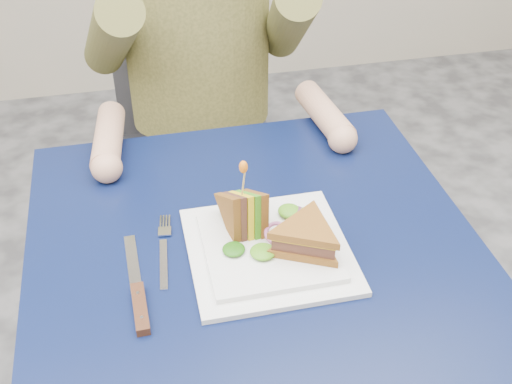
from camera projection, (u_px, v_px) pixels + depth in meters
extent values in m
cube|color=black|center=(255.00, 250.00, 1.08)|extent=(0.75, 0.75, 0.03)
cylinder|color=#595B5E|center=(92.00, 295.00, 1.49)|extent=(0.04, 0.04, 0.70)
cylinder|color=#595B5E|center=(353.00, 255.00, 1.60)|extent=(0.04, 0.04, 0.70)
cube|color=#47474C|center=(204.00, 164.00, 1.74)|extent=(0.42, 0.40, 0.04)
cube|color=#47474C|center=(189.00, 51.00, 1.73)|extent=(0.42, 0.03, 0.46)
cylinder|color=#47474C|center=(152.00, 280.00, 1.72)|extent=(0.02, 0.02, 0.43)
cylinder|color=#47474C|center=(281.00, 260.00, 1.78)|extent=(0.02, 0.02, 0.43)
cylinder|color=#47474C|center=(142.00, 203.00, 1.99)|extent=(0.02, 0.02, 0.43)
cylinder|color=#47474C|center=(255.00, 188.00, 2.05)|extent=(0.02, 0.02, 0.43)
cylinder|color=brown|center=(196.00, 19.00, 1.47)|extent=(0.34, 0.34, 0.52)
cylinder|color=brown|center=(111.00, 36.00, 1.36)|extent=(0.15, 0.39, 0.31)
cylinder|color=tan|center=(108.00, 138.00, 1.28)|extent=(0.08, 0.20, 0.06)
sphere|color=tan|center=(107.00, 168.00, 1.20)|extent=(0.06, 0.06, 0.06)
cylinder|color=brown|center=(288.00, 21.00, 1.43)|extent=(0.15, 0.39, 0.31)
cylinder|color=tan|center=(324.00, 113.00, 1.35)|extent=(0.08, 0.20, 0.06)
sphere|color=tan|center=(343.00, 139.00, 1.28)|extent=(0.06, 0.06, 0.06)
cube|color=white|center=(269.00, 251.00, 1.05)|extent=(0.26, 0.26, 0.01)
cube|color=white|center=(269.00, 246.00, 1.04)|extent=(0.21, 0.21, 0.01)
cube|color=silver|center=(164.00, 264.00, 1.03)|extent=(0.02, 0.12, 0.00)
cube|color=silver|center=(165.00, 231.00, 1.09)|extent=(0.02, 0.02, 0.00)
cube|color=silver|center=(161.00, 222.00, 1.11)|extent=(0.01, 0.03, 0.00)
cube|color=silver|center=(164.00, 221.00, 1.11)|extent=(0.01, 0.03, 0.00)
cube|color=silver|center=(166.00, 221.00, 1.11)|extent=(0.01, 0.03, 0.00)
cube|color=silver|center=(169.00, 221.00, 1.11)|extent=(0.01, 0.03, 0.00)
cube|color=silver|center=(133.00, 263.00, 1.03)|extent=(0.02, 0.14, 0.00)
cube|color=black|center=(140.00, 308.00, 0.95)|extent=(0.02, 0.10, 0.01)
cylinder|color=silver|center=(138.00, 293.00, 0.96)|extent=(0.01, 0.01, 0.00)
cylinder|color=silver|center=(142.00, 318.00, 0.92)|extent=(0.01, 0.01, 0.00)
cylinder|color=tan|center=(244.00, 182.00, 1.01)|extent=(0.01, 0.01, 0.06)
ellipsoid|color=orange|center=(243.00, 167.00, 0.99)|extent=(0.01, 0.01, 0.02)
torus|color=#9E4C7A|center=(277.00, 233.00, 1.04)|extent=(0.04, 0.04, 0.02)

